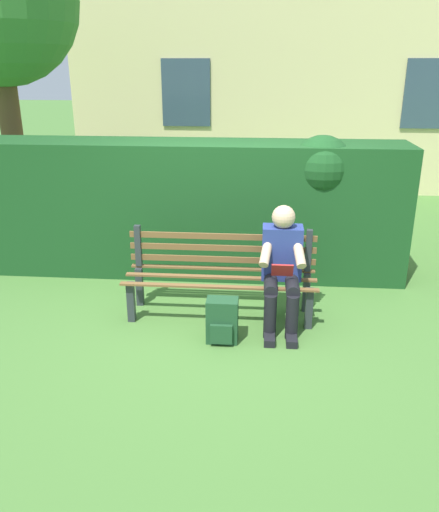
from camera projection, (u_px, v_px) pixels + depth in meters
ground at (220, 315)px, 5.24m from camera, size 60.00×60.00×0.00m
park_bench at (221, 272)px, 5.17m from camera, size 1.88×0.53×0.86m
person_seated at (282, 265)px, 4.89m from camera, size 0.44×0.73×1.16m
hedge_backdrop at (192, 205)px, 6.10m from camera, size 4.96×0.83×1.66m
building_facade at (305, 12)px, 10.22m from camera, size 8.77×2.81×6.63m
backpack at (222, 321)px, 4.70m from camera, size 0.28×0.26×0.41m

